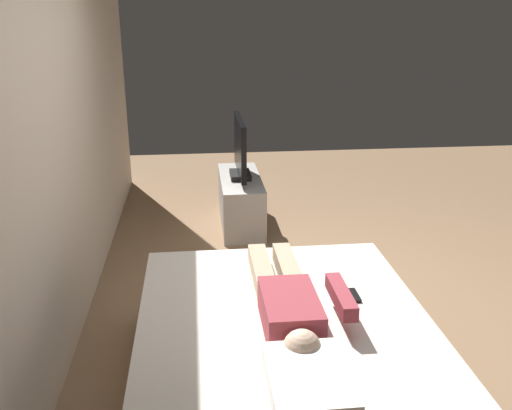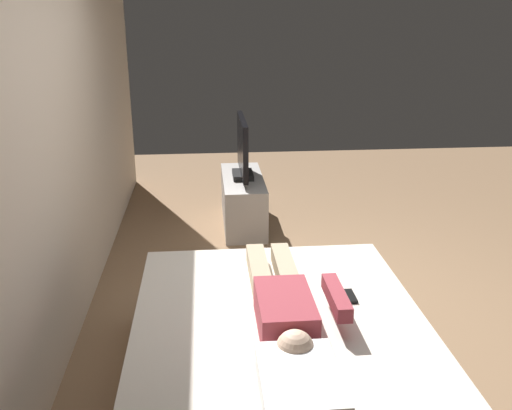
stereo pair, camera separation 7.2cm
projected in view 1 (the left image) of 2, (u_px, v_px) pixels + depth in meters
name	position (u px, v px, depth m)	size (l,w,h in m)	color
ground_plane	(316.00, 325.00, 3.93)	(10.00, 10.00, 0.00)	#8C6B4C
back_wall	(60.00, 121.00, 3.67)	(6.40, 0.10, 2.80)	beige
bed	(283.00, 361.00, 3.08)	(1.92, 1.63, 0.54)	brown
pillow	(308.00, 384.00, 2.37)	(0.48, 0.34, 0.12)	white
person	(289.00, 301.00, 2.99)	(1.26, 0.46, 0.18)	#993842
remote	(354.00, 295.00, 3.20)	(0.15, 0.04, 0.02)	black
tv_stand	(241.00, 201.00, 5.68)	(1.10, 0.40, 0.50)	#B7B2AD
tv	(240.00, 149.00, 5.50)	(0.88, 0.20, 0.59)	black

